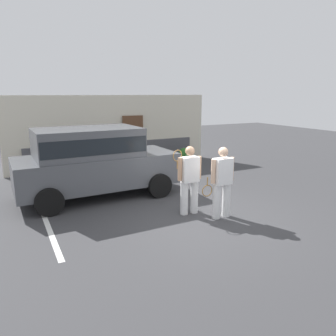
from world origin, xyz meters
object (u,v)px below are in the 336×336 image
Objects in this scene: parked_suv at (94,159)px; tennis_player_woman at (222,182)px; potted_plant_by_porch at (184,155)px; tennis_player_man at (189,179)px.

tennis_player_woman is (2.34, -3.06, -0.23)m from parked_suv.
tennis_player_woman is 2.48× the size of potted_plant_by_porch.
parked_suv is 6.52× the size of potted_plant_by_porch.
tennis_player_man reaches higher than potted_plant_by_porch.
tennis_player_man is at bearing -118.85° from potted_plant_by_porch.
tennis_player_man is at bearing -55.67° from parked_suv.
parked_suv is at bearing -53.21° from tennis_player_woman.
tennis_player_woman reaches higher than potted_plant_by_porch.
potted_plant_by_porch is (2.87, 5.22, -0.52)m from tennis_player_man.
parked_suv is 5.45m from potted_plant_by_porch.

